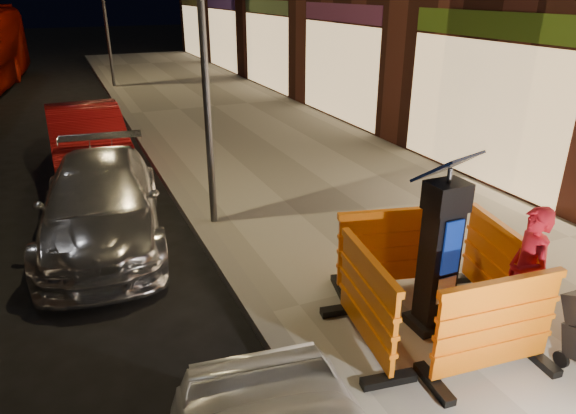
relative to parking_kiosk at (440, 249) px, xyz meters
name	(u,v)px	position (x,y,z in m)	size (l,w,h in m)	color
ground_plane	(262,324)	(-1.81, 1.03, -1.19)	(120.00, 120.00, 0.00)	black
sidewalk	(450,271)	(1.19, 1.03, -1.11)	(6.00, 60.00, 0.15)	gray
kerb	(262,319)	(-1.81, 1.03, -1.11)	(0.30, 60.00, 0.15)	slate
parking_kiosk	(440,249)	(0.00, 0.00, 0.00)	(0.66, 0.66, 2.08)	black
barrier_front	(495,328)	(0.00, -0.95, -0.46)	(1.49, 0.61, 1.16)	orange
barrier_back	(390,249)	(0.00, 0.95, -0.46)	(1.49, 0.61, 1.16)	orange
barrier_kerbside	(367,302)	(-0.95, 0.00, -0.46)	(1.49, 0.61, 1.16)	orange
barrier_bldgside	(497,267)	(0.95, 0.00, -0.46)	(1.49, 0.61, 1.16)	orange
car_silver	(107,239)	(-3.38, 4.36, -1.19)	(1.88, 4.62, 1.34)	silver
car_red	(93,170)	(-3.30, 8.27, -1.19)	(1.58, 4.52, 1.49)	maroon
man	(527,274)	(0.79, -0.56, -0.22)	(0.60, 0.39, 1.64)	red
street_lamp_mid	(203,44)	(-1.56, 4.03, 1.96)	(0.12, 0.12, 6.00)	#3F3F44
street_lamp_far	(104,10)	(-1.56, 19.03, 1.96)	(0.12, 0.12, 6.00)	#3F3F44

